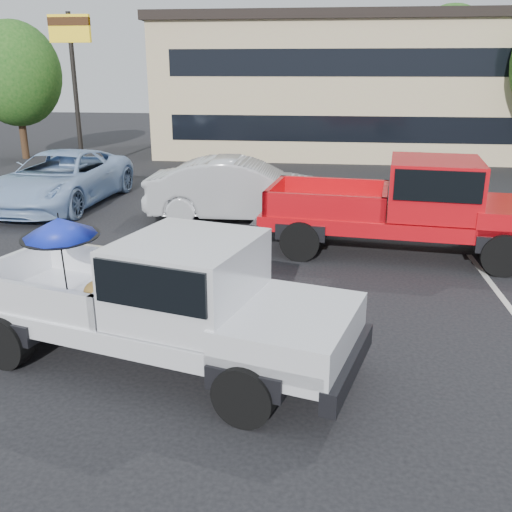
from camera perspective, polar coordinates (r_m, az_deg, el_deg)
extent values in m
plane|color=black|center=(9.05, 8.27, -8.07)|extent=(90.00, 90.00, 0.00)
cube|color=silver|center=(11.18, -7.52, -2.74)|extent=(0.12, 5.00, 0.01)
cube|color=silver|center=(11.38, 23.35, -3.79)|extent=(0.12, 5.00, 0.01)
cube|color=#CABA86|center=(29.22, 11.68, 16.00)|extent=(20.00, 8.00, 6.00)
cube|color=black|center=(29.28, 12.10, 22.06)|extent=(20.40, 8.40, 0.40)
cube|color=black|center=(25.36, 12.18, 12.26)|extent=(18.00, 0.08, 1.10)
cube|color=black|center=(25.24, 12.61, 18.36)|extent=(18.00, 0.08, 1.10)
cylinder|color=black|center=(24.14, -17.58, 15.13)|extent=(0.18, 0.18, 6.00)
cube|color=yellow|center=(24.16, -18.15, 20.80)|extent=(1.60, 0.18, 1.00)
cube|color=#381E0C|center=(24.18, -18.22, 21.39)|extent=(1.60, 0.22, 0.30)
cylinder|color=#332114|center=(28.71, -22.27, 11.42)|extent=(0.32, 0.32, 2.42)
ellipsoid|color=#174C15|center=(28.58, -22.90, 16.43)|extent=(3.96, 3.96, 4.55)
cylinder|color=#332114|center=(32.84, 18.22, 12.94)|extent=(0.32, 0.32, 2.86)
ellipsoid|color=#174C15|center=(32.74, 18.76, 18.14)|extent=(4.68, 4.68, 5.38)
cylinder|color=black|center=(8.71, -23.68, -7.84)|extent=(0.81, 0.47, 0.76)
cylinder|color=black|center=(9.93, -16.23, -3.77)|extent=(0.81, 0.47, 0.76)
cylinder|color=black|center=(6.81, -1.13, -13.72)|extent=(0.81, 0.47, 0.76)
cylinder|color=black|center=(8.32, 3.92, -7.45)|extent=(0.81, 0.47, 0.76)
cube|color=white|center=(8.12, -10.01, -6.10)|extent=(5.71, 3.30, 0.28)
cube|color=white|center=(7.24, 3.57, -7.15)|extent=(1.96, 2.25, 0.46)
cube|color=black|center=(7.24, 9.24, -10.75)|extent=(0.72, 1.94, 0.30)
cube|color=black|center=(9.85, -23.72, -4.07)|extent=(0.70, 1.94, 0.28)
cube|color=white|center=(7.60, -6.77, -2.14)|extent=(2.08, 2.22, 1.05)
cube|color=black|center=(7.54, -6.82, -0.71)|extent=(1.97, 2.27, 0.55)
cube|color=black|center=(8.91, -18.00, -4.09)|extent=(2.71, 2.39, 0.10)
cube|color=white|center=(9.44, -14.85, -0.59)|extent=(2.24, 0.71, 0.50)
cube|color=white|center=(8.22, -22.04, -4.21)|extent=(2.24, 0.71, 0.50)
cube|color=white|center=(9.53, -23.28, -1.32)|extent=(0.59, 1.80, 0.50)
cube|color=white|center=(8.17, -12.24, -3.37)|extent=(0.59, 1.80, 0.50)
ellipsoid|color=brown|center=(8.46, -15.22, -3.42)|extent=(0.60, 0.54, 0.34)
cylinder|color=brown|center=(8.26, -14.02, -4.18)|extent=(0.07, 0.07, 0.25)
cylinder|color=brown|center=(8.39, -13.35, -3.78)|extent=(0.07, 0.07, 0.25)
ellipsoid|color=brown|center=(8.29, -14.34, -2.25)|extent=(0.39, 0.36, 0.46)
cylinder|color=red|center=(8.23, -14.31, -1.31)|extent=(0.22, 0.22, 0.04)
sphere|color=brown|center=(8.15, -13.94, -0.68)|extent=(0.24, 0.24, 0.24)
cone|color=black|center=(8.08, -13.14, -0.94)|extent=(0.19, 0.16, 0.12)
cone|color=black|center=(8.08, -14.39, 0.05)|extent=(0.08, 0.08, 0.13)
cone|color=black|center=(8.17, -13.87, 0.31)|extent=(0.08, 0.08, 0.13)
cylinder|color=brown|center=(8.61, -16.17, -3.88)|extent=(0.30, 0.05, 0.10)
cylinder|color=black|center=(8.67, -18.71, -0.74)|extent=(0.02, 0.10, 1.05)
cone|color=#1629C2|center=(8.51, -19.08, 2.73)|extent=(1.10, 1.12, 0.36)
cylinder|color=black|center=(8.47, -19.19, 3.77)|extent=(0.02, 0.02, 0.10)
cylinder|color=black|center=(8.55, -18.99, 1.89)|extent=(1.10, 1.10, 0.09)
cylinder|color=black|center=(12.36, 4.45, 1.52)|extent=(0.90, 0.42, 0.87)
cylinder|color=black|center=(14.36, 5.83, 3.86)|extent=(0.90, 0.42, 0.87)
cylinder|color=black|center=(12.42, 23.43, 0.11)|extent=(0.90, 0.42, 0.87)
cylinder|color=black|center=(14.41, 22.19, 2.64)|extent=(0.90, 0.42, 0.87)
cube|color=red|center=(13.14, 14.36, 3.51)|extent=(6.36, 2.93, 0.32)
cube|color=red|center=(13.32, 24.27, 3.71)|extent=(1.97, 2.38, 0.52)
cube|color=black|center=(13.50, 0.90, 3.63)|extent=(0.48, 2.24, 0.32)
cube|color=red|center=(13.00, 17.40, 6.60)|extent=(2.12, 2.31, 1.20)
cube|color=black|center=(12.96, 17.49, 7.58)|extent=(1.97, 2.40, 0.63)
cube|color=black|center=(13.20, 7.20, 4.31)|extent=(2.86, 2.40, 0.11)
cube|color=red|center=(14.09, 7.74, 6.60)|extent=(2.61, 0.44, 0.57)
cube|color=red|center=(12.16, 6.70, 4.79)|extent=(2.61, 0.44, 0.57)
cube|color=red|center=(13.32, 1.87, 6.08)|extent=(0.37, 2.09, 0.57)
cube|color=red|center=(13.05, 12.74, 5.38)|extent=(0.37, 2.09, 0.57)
imported|color=#B1B4B9|center=(15.56, -1.40, 6.63)|extent=(5.16, 1.90, 1.69)
imported|color=#96B6E0|center=(18.33, -18.94, 7.31)|extent=(2.95, 5.91, 1.61)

